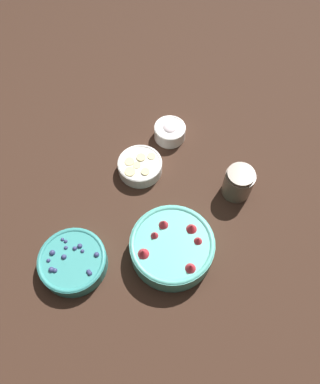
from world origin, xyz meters
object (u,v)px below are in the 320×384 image
bowl_blueberries (73,261)px  bowl_cream (170,131)px  jar_chocolate (238,183)px  bowl_strawberries (172,246)px  bowl_bananas (140,166)px

bowl_blueberries → bowl_cream: size_ratio=1.78×
bowl_blueberries → jar_chocolate: jar_chocolate is taller
bowl_blueberries → bowl_cream: same height
bowl_strawberries → bowl_bananas: bowl_strawberries is taller
bowl_bananas → bowl_cream: 0.16m
jar_chocolate → bowl_blueberries: bearing=169.8°
bowl_blueberries → bowl_bananas: size_ratio=1.33×
bowl_strawberries → bowl_bananas: bearing=72.2°
bowl_strawberries → bowl_cream: (0.24, 0.32, -0.01)m
bowl_bananas → jar_chocolate: jar_chocolate is taller
bowl_blueberries → bowl_cream: bearing=22.1°
bowl_bananas → bowl_cream: size_ratio=1.34×
bowl_strawberries → bowl_bananas: (0.09, 0.27, -0.01)m
bowl_strawberries → bowl_cream: size_ratio=2.23×
bowl_bananas → bowl_blueberries: bearing=-155.9°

